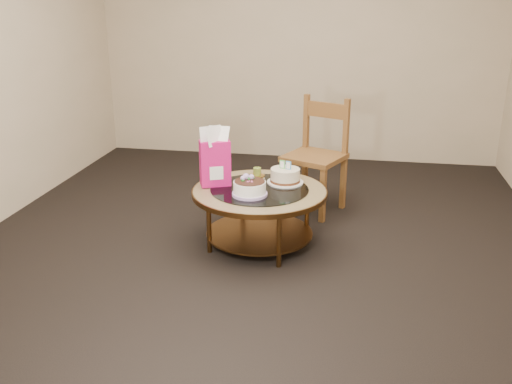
% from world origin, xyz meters
% --- Properties ---
extents(ground, '(5.00, 5.00, 0.00)m').
position_xyz_m(ground, '(0.00, 0.00, 0.00)').
color(ground, black).
rests_on(ground, ground).
extents(room_walls, '(4.52, 5.02, 2.61)m').
position_xyz_m(room_walls, '(0.00, 0.00, 1.54)').
color(room_walls, '#C7B297').
rests_on(room_walls, ground).
extents(coffee_table, '(1.02, 1.02, 0.46)m').
position_xyz_m(coffee_table, '(0.00, -0.00, 0.38)').
color(coffee_table, '#583719').
rests_on(coffee_table, ground).
extents(decorated_cake, '(0.26, 0.26, 0.15)m').
position_xyz_m(decorated_cake, '(-0.05, -0.15, 0.51)').
color(decorated_cake, '#B395D3').
rests_on(decorated_cake, coffee_table).
extents(cream_cake, '(0.28, 0.28, 0.18)m').
position_xyz_m(cream_cake, '(0.17, 0.17, 0.51)').
color(cream_cake, white).
rests_on(cream_cake, coffee_table).
extents(gift_bag, '(0.26, 0.22, 0.45)m').
position_xyz_m(gift_bag, '(-0.35, 0.03, 0.68)').
color(gift_bag, '#D11378').
rests_on(gift_bag, coffee_table).
extents(pillar_candle, '(0.13, 0.13, 0.09)m').
position_xyz_m(pillar_candle, '(-0.06, 0.26, 0.49)').
color(pillar_candle, '#D9B559').
rests_on(pillar_candle, coffee_table).
extents(dining_chair, '(0.60, 0.60, 0.99)m').
position_xyz_m(dining_chair, '(0.36, 0.84, 0.50)').
color(dining_chair, brown).
rests_on(dining_chair, ground).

